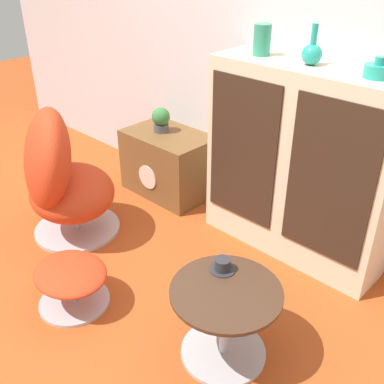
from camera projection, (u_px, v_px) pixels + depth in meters
ground_plane at (115, 311)px, 2.50m from camera, size 12.00×12.00×0.00m
wall_back at (280, 34)px, 2.75m from camera, size 6.40×0.06×2.60m
sideboard at (299, 165)px, 2.74m from camera, size 1.18×0.38×1.21m
tv_console at (169, 163)px, 3.57m from camera, size 0.68×0.46×0.50m
egg_chair at (60, 178)px, 2.96m from camera, size 0.87×0.84×0.93m
ottoman at (71, 278)px, 2.47m from camera, size 0.44×0.39×0.26m
coffee_table at (225, 318)px, 2.14m from camera, size 0.53×0.53×0.41m
vase_leftmost at (262, 40)px, 2.60m from camera, size 0.10×0.10×0.18m
vase_inner_left at (312, 53)px, 2.42m from camera, size 0.11×0.11×0.22m
vase_inner_right at (378, 71)px, 2.21m from camera, size 0.14×0.14×0.10m
potted_plant at (161, 119)px, 3.44m from camera, size 0.14×0.14×0.19m
teacup at (223, 266)px, 2.16m from camera, size 0.13×0.13×0.06m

